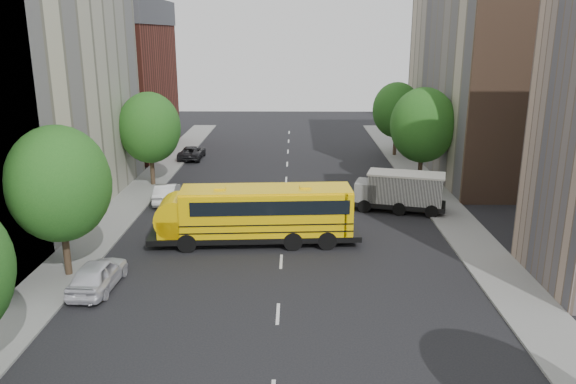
{
  "coord_description": "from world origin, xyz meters",
  "views": [
    {
      "loc": [
        0.74,
        -30.78,
        12.17
      ],
      "look_at": [
        0.33,
        2.0,
        2.88
      ],
      "focal_mm": 35.0,
      "sensor_mm": 36.0,
      "label": 1
    }
  ],
  "objects_px": {
    "parked_car_4": "(396,182)",
    "safari_truck": "(399,191)",
    "street_tree_1": "(59,184)",
    "street_tree_4": "(423,125)",
    "street_tree_5": "(397,110)",
    "school_bus": "(253,212)",
    "street_tree_2": "(150,128)",
    "parked_car_2": "(192,152)",
    "parked_car_0": "(98,274)",
    "parked_car_1": "(167,193)"
  },
  "relations": [
    {
      "from": "parked_car_4",
      "to": "safari_truck",
      "type": "bearing_deg",
      "value": -98.4
    },
    {
      "from": "street_tree_1",
      "to": "street_tree_4",
      "type": "relative_size",
      "value": 0.98
    },
    {
      "from": "street_tree_4",
      "to": "parked_car_4",
      "type": "relative_size",
      "value": 1.74
    },
    {
      "from": "street_tree_5",
      "to": "school_bus",
      "type": "distance_m",
      "value": 28.35
    },
    {
      "from": "street_tree_2",
      "to": "street_tree_4",
      "type": "relative_size",
      "value": 0.95
    },
    {
      "from": "street_tree_2",
      "to": "parked_car_2",
      "type": "xyz_separation_m",
      "value": [
        1.4,
        10.26,
        -4.16
      ]
    },
    {
      "from": "parked_car_4",
      "to": "parked_car_0",
      "type": "bearing_deg",
      "value": -135.23
    },
    {
      "from": "school_bus",
      "to": "safari_truck",
      "type": "distance_m",
      "value": 11.79
    },
    {
      "from": "street_tree_2",
      "to": "street_tree_4",
      "type": "height_order",
      "value": "street_tree_4"
    },
    {
      "from": "safari_truck",
      "to": "parked_car_2",
      "type": "xyz_separation_m",
      "value": [
        -17.7,
        16.95,
        -0.82
      ]
    },
    {
      "from": "safari_truck",
      "to": "parked_car_4",
      "type": "height_order",
      "value": "safari_truck"
    },
    {
      "from": "street_tree_5",
      "to": "parked_car_0",
      "type": "height_order",
      "value": "street_tree_5"
    },
    {
      "from": "safari_truck",
      "to": "parked_car_0",
      "type": "height_order",
      "value": "safari_truck"
    },
    {
      "from": "street_tree_4",
      "to": "parked_car_4",
      "type": "height_order",
      "value": "street_tree_4"
    },
    {
      "from": "street_tree_2",
      "to": "street_tree_5",
      "type": "height_order",
      "value": "street_tree_2"
    },
    {
      "from": "street_tree_4",
      "to": "parked_car_0",
      "type": "relative_size",
      "value": 1.8
    },
    {
      "from": "street_tree_5",
      "to": "parked_car_1",
      "type": "xyz_separation_m",
      "value": [
        -19.8,
        -16.73,
        -3.99
      ]
    },
    {
      "from": "street_tree_1",
      "to": "parked_car_4",
      "type": "relative_size",
      "value": 1.69
    },
    {
      "from": "street_tree_2",
      "to": "street_tree_5",
      "type": "distance_m",
      "value": 25.06
    },
    {
      "from": "street_tree_2",
      "to": "safari_truck",
      "type": "height_order",
      "value": "street_tree_2"
    },
    {
      "from": "street_tree_2",
      "to": "parked_car_4",
      "type": "bearing_deg",
      "value": -5.02
    },
    {
      "from": "street_tree_4",
      "to": "street_tree_5",
      "type": "bearing_deg",
      "value": 90.0
    },
    {
      "from": "street_tree_2",
      "to": "parked_car_1",
      "type": "bearing_deg",
      "value": -65.05
    },
    {
      "from": "street_tree_2",
      "to": "street_tree_1",
      "type": "bearing_deg",
      "value": -90.0
    },
    {
      "from": "street_tree_4",
      "to": "parked_car_0",
      "type": "distance_m",
      "value": 28.23
    },
    {
      "from": "street_tree_1",
      "to": "parked_car_0",
      "type": "distance_m",
      "value": 4.91
    },
    {
      "from": "street_tree_2",
      "to": "parked_car_2",
      "type": "relative_size",
      "value": 1.61
    },
    {
      "from": "safari_truck",
      "to": "parked_car_4",
      "type": "distance_m",
      "value": 5.05
    },
    {
      "from": "school_bus",
      "to": "parked_car_2",
      "type": "distance_m",
      "value": 24.75
    },
    {
      "from": "safari_truck",
      "to": "parked_car_4",
      "type": "bearing_deg",
      "value": 96.97
    },
    {
      "from": "parked_car_0",
      "to": "parked_car_1",
      "type": "xyz_separation_m",
      "value": [
        0.13,
        14.8,
        -0.05
      ]
    },
    {
      "from": "street_tree_1",
      "to": "street_tree_2",
      "type": "xyz_separation_m",
      "value": [
        0.0,
        18.0,
        -0.12
      ]
    },
    {
      "from": "street_tree_4",
      "to": "parked_car_1",
      "type": "height_order",
      "value": "street_tree_4"
    },
    {
      "from": "parked_car_0",
      "to": "parked_car_2",
      "type": "xyz_separation_m",
      "value": [
        -0.67,
        29.79,
        -0.1
      ]
    },
    {
      "from": "street_tree_1",
      "to": "parked_car_2",
      "type": "distance_m",
      "value": 28.62
    },
    {
      "from": "street_tree_5",
      "to": "parked_car_4",
      "type": "bearing_deg",
      "value": -99.1
    },
    {
      "from": "street_tree_5",
      "to": "parked_car_0",
      "type": "xyz_separation_m",
      "value": [
        -19.93,
        -31.53,
        -3.93
      ]
    },
    {
      "from": "safari_truck",
      "to": "parked_car_2",
      "type": "bearing_deg",
      "value": 151.26
    },
    {
      "from": "street_tree_4",
      "to": "parked_car_1",
      "type": "relative_size",
      "value": 1.87
    },
    {
      "from": "safari_truck",
      "to": "parked_car_0",
      "type": "xyz_separation_m",
      "value": [
        -17.03,
        -12.84,
        -0.71
      ]
    },
    {
      "from": "parked_car_1",
      "to": "parked_car_2",
      "type": "xyz_separation_m",
      "value": [
        -0.8,
        14.99,
        -0.05
      ]
    },
    {
      "from": "parked_car_1",
      "to": "parked_car_2",
      "type": "distance_m",
      "value": 15.01
    },
    {
      "from": "school_bus",
      "to": "parked_car_4",
      "type": "distance_m",
      "value": 15.6
    },
    {
      "from": "street_tree_5",
      "to": "parked_car_4",
      "type": "distance_m",
      "value": 14.45
    },
    {
      "from": "parked_car_0",
      "to": "parked_car_4",
      "type": "bearing_deg",
      "value": -132.59
    },
    {
      "from": "street_tree_2",
      "to": "parked_car_4",
      "type": "height_order",
      "value": "street_tree_2"
    },
    {
      "from": "parked_car_1",
      "to": "parked_car_4",
      "type": "distance_m",
      "value": 17.85
    },
    {
      "from": "parked_car_1",
      "to": "parked_car_2",
      "type": "height_order",
      "value": "parked_car_1"
    },
    {
      "from": "school_bus",
      "to": "parked_car_2",
      "type": "bearing_deg",
      "value": 104.86
    },
    {
      "from": "street_tree_4",
      "to": "safari_truck",
      "type": "height_order",
      "value": "street_tree_4"
    }
  ]
}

